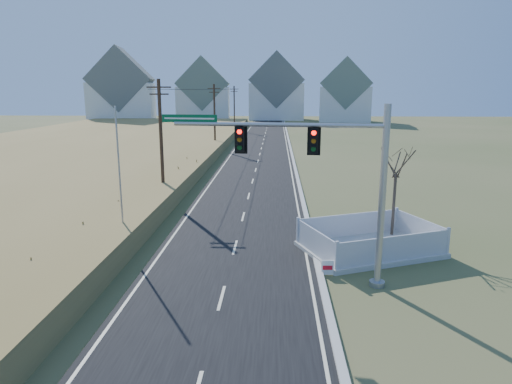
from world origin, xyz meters
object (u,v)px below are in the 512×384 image
at_px(bare_tree, 397,160).
at_px(fence_enclosure, 369,246).
at_px(flagpole, 121,192).
at_px(traffic_signal_mast, 336,177).
at_px(open_sign, 327,268).

bearing_deg(bare_tree, fence_enclosure, -127.24).
distance_m(fence_enclosure, flagpole, 13.33).
xyz_separation_m(fence_enclosure, flagpole, (-13.05, 0.47, 2.67)).
bearing_deg(flagpole, traffic_signal_mast, -22.84).
bearing_deg(open_sign, traffic_signal_mast, -83.63).
relative_size(traffic_signal_mast, bare_tree, 1.73).
distance_m(flagpole, bare_tree, 14.91).
height_order(fence_enclosure, flagpole, flagpole).
xyz_separation_m(open_sign, flagpole, (-10.55, 3.65, 2.59)).
xyz_separation_m(fence_enclosure, bare_tree, (1.69, 2.22, 4.17)).
xyz_separation_m(traffic_signal_mast, bare_tree, (4.07, 6.23, -0.21)).
distance_m(traffic_signal_mast, bare_tree, 7.45).
xyz_separation_m(traffic_signal_mast, flagpole, (-10.66, 4.49, -1.71)).
height_order(open_sign, bare_tree, bare_tree).
relative_size(fence_enclosure, flagpole, 1.04).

